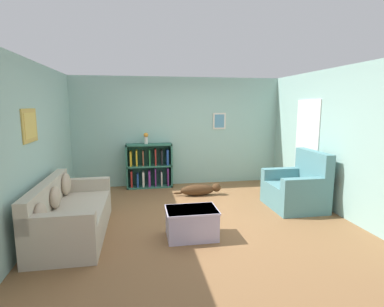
{
  "coord_description": "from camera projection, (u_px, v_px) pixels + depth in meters",
  "views": [
    {
      "loc": [
        -0.95,
        -4.99,
        1.94
      ],
      "look_at": [
        0.0,
        0.4,
        1.05
      ],
      "focal_mm": 28.0,
      "sensor_mm": 36.0,
      "label": 1
    }
  ],
  "objects": [
    {
      "name": "wall_left",
      "position": [
        36.0,
        146.0,
        4.68
      ],
      "size": [
        0.13,
        5.0,
        2.6
      ],
      "color": "#93BCB2",
      "rests_on": "ground_plane"
    },
    {
      "name": "recliner_chair",
      "position": [
        297.0,
        188.0,
        5.69
      ],
      "size": [
        0.92,
        1.03,
        1.08
      ],
      "color": "slate",
      "rests_on": "ground_plane"
    },
    {
      "name": "vase",
      "position": [
        146.0,
        138.0,
        6.96
      ],
      "size": [
        0.11,
        0.11,
        0.26
      ],
      "color": "silver",
      "rests_on": "bookshelf"
    },
    {
      "name": "dog",
      "position": [
        200.0,
        190.0,
        6.48
      ],
      "size": [
        1.04,
        0.22,
        0.26
      ],
      "color": "#472D19",
      "rests_on": "ground_plane"
    },
    {
      "name": "wall_back",
      "position": [
        179.0,
        131.0,
        7.31
      ],
      "size": [
        5.6,
        0.13,
        2.6
      ],
      "color": "#93BCB2",
      "rests_on": "ground_plane"
    },
    {
      "name": "bookshelf",
      "position": [
        149.0,
        167.0,
        7.1
      ],
      "size": [
        1.07,
        0.33,
        1.04
      ],
      "color": "#2D6B56",
      "rests_on": "ground_plane"
    },
    {
      "name": "coffee_table",
      "position": [
        192.0,
        222.0,
        4.4
      ],
      "size": [
        0.75,
        0.53,
        0.44
      ],
      "color": "#BCB2D1",
      "rests_on": "ground_plane"
    },
    {
      "name": "wall_right",
      "position": [
        330.0,
        140.0,
        5.57
      ],
      "size": [
        0.16,
        5.0,
        2.6
      ],
      "color": "#93BCB2",
      "rests_on": "ground_plane"
    },
    {
      "name": "ground_plane",
      "position": [
        196.0,
        215.0,
        5.33
      ],
      "size": [
        14.0,
        14.0,
        0.0
      ],
      "primitive_type": "plane",
      "color": "brown"
    },
    {
      "name": "couch",
      "position": [
        70.0,
        215.0,
        4.47
      ],
      "size": [
        0.89,
        1.95,
        0.83
      ],
      "color": "#B7AD99",
      "rests_on": "ground_plane"
    }
  ]
}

